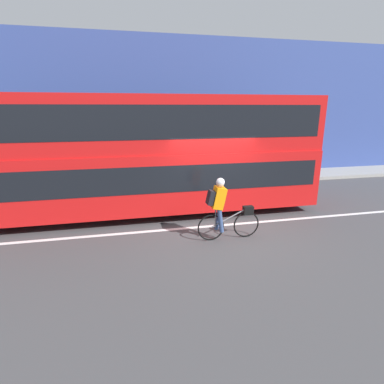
{
  "coord_description": "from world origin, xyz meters",
  "views": [
    {
      "loc": [
        -2.43,
        -7.68,
        3.3
      ],
      "look_at": [
        -0.68,
        0.29,
        1.0
      ],
      "focal_mm": 28.0,
      "sensor_mm": 36.0,
      "label": 1
    }
  ],
  "objects": [
    {
      "name": "bus",
      "position": [
        -2.03,
        1.67,
        2.02
      ],
      "size": [
        11.04,
        2.45,
        3.66
      ],
      "color": "black",
      "rests_on": "ground_plane"
    },
    {
      "name": "road_center_line",
      "position": [
        0.0,
        0.08,
        0.0
      ],
      "size": [
        50.0,
        0.14,
        0.01
      ],
      "primitive_type": "cube",
      "color": "silver",
      "rests_on": "ground_plane"
    },
    {
      "name": "sidewalk_curb",
      "position": [
        0.0,
        5.48,
        0.07
      ],
      "size": [
        60.0,
        1.95,
        0.15
      ],
      "color": "gray",
      "rests_on": "ground_plane"
    },
    {
      "name": "trash_bin",
      "position": [
        0.89,
        5.38,
        0.64
      ],
      "size": [
        0.58,
        0.58,
        0.99
      ],
      "color": "#262628",
      "rests_on": "sidewalk_curb"
    },
    {
      "name": "ground_plane",
      "position": [
        0.0,
        0.0,
        0.0
      ],
      "size": [
        80.0,
        80.0,
        0.0
      ],
      "primitive_type": "plane",
      "color": "#424244"
    },
    {
      "name": "building_facade",
      "position": [
        0.0,
        6.6,
        3.2
      ],
      "size": [
        60.0,
        0.3,
        6.4
      ],
      "color": "#33478C",
      "rests_on": "ground_plane"
    },
    {
      "name": "cyclist_on_bike",
      "position": [
        -0.12,
        -0.83,
        0.88
      ],
      "size": [
        1.66,
        0.32,
        1.64
      ],
      "color": "black",
      "rests_on": "ground_plane"
    }
  ]
}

